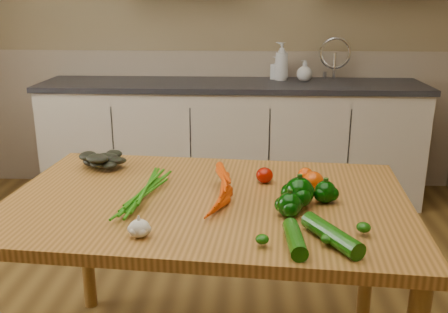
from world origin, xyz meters
TOP-DOWN VIEW (x-y plane):
  - room at (0.00, 0.17)m, footprint 4.04×5.04m
  - counter_run at (0.21, 2.19)m, footprint 2.84×0.64m
  - table at (0.18, 0.18)m, footprint 1.54×1.06m
  - soap_bottle_a at (0.57, 2.31)m, footprint 0.15×0.15m
  - soap_bottle_b at (0.55, 2.36)m, footprint 0.11×0.11m
  - soap_bottle_c at (0.75, 2.28)m, footprint 0.14×0.14m
  - carrot_bunch at (0.14, 0.16)m, footprint 0.29×0.23m
  - leafy_greens at (-0.30, 0.51)m, footprint 0.21×0.19m
  - garlic_bulb at (-0.00, -0.15)m, footprint 0.06×0.06m
  - pepper_a at (0.51, 0.12)m, footprint 0.10×0.10m
  - pepper_b at (0.60, 0.16)m, footprint 0.08×0.08m
  - pepper_c at (0.47, 0.03)m, footprint 0.08×0.08m
  - tomato_a at (0.39, 0.35)m, footprint 0.07×0.07m
  - tomato_b at (0.56, 0.37)m, footprint 0.06×0.06m
  - tomato_c at (0.58, 0.28)m, footprint 0.08×0.08m
  - zucchini_a at (0.58, -0.16)m, footprint 0.16×0.24m
  - zucchini_b at (0.47, -0.19)m, footprint 0.06×0.19m

SIDE VIEW (x-z plane):
  - counter_run at x=0.21m, z-range -0.11..1.03m
  - table at x=0.18m, z-range 0.31..1.09m
  - zucchini_b at x=0.47m, z-range 0.79..0.84m
  - garlic_bulb at x=0.00m, z-range 0.79..0.84m
  - zucchini_a at x=0.58m, z-range 0.79..0.84m
  - tomato_b at x=0.56m, z-range 0.79..0.84m
  - tomato_a at x=0.39m, z-range 0.79..0.85m
  - tomato_c at x=0.58m, z-range 0.79..0.86m
  - carrot_bunch at x=0.14m, z-range 0.79..0.86m
  - pepper_b at x=0.60m, z-range 0.79..0.87m
  - pepper_c at x=0.47m, z-range 0.79..0.87m
  - pepper_a at x=0.51m, z-range 0.79..0.89m
  - leafy_greens at x=-0.30m, z-range 0.79..0.89m
  - soap_bottle_c at x=0.75m, z-range 0.90..1.05m
  - soap_bottle_b at x=0.55m, z-range 0.90..1.07m
  - soap_bottle_a at x=0.57m, z-range 0.90..1.18m
  - room at x=0.00m, z-range -0.07..2.57m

